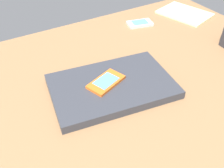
# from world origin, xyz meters

# --- Properties ---
(desk_surface) EXTENTS (1.20, 0.80, 0.03)m
(desk_surface) POSITION_xyz_m (0.00, 0.00, 0.01)
(desk_surface) COLOR olive
(desk_surface) RESTS_ON ground
(laptop_closed) EXTENTS (0.36, 0.27, 0.02)m
(laptop_closed) POSITION_xyz_m (0.06, 0.03, 0.04)
(laptop_closed) COLOR #33353D
(laptop_closed) RESTS_ON desk_surface
(cell_phone_on_laptop) EXTENTS (0.12, 0.09, 0.01)m
(cell_phone_on_laptop) POSITION_xyz_m (0.08, 0.03, 0.06)
(cell_phone_on_laptop) COLOR orange
(cell_phone_on_laptop) RESTS_ON laptop_closed
(cell_phone_on_desk) EXTENTS (0.11, 0.08, 0.01)m
(cell_phone_on_desk) POSITION_xyz_m (-0.24, -0.25, 0.04)
(cell_phone_on_desk) COLOR silver
(cell_phone_on_desk) RESTS_ON desk_surface
(notepad) EXTENTS (0.20, 0.24, 0.01)m
(notepad) POSITION_xyz_m (-0.46, -0.23, 0.03)
(notepad) COLOR #F2EDB2
(notepad) RESTS_ON desk_surface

